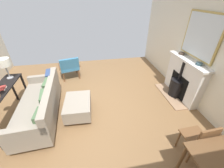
# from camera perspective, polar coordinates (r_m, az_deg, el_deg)

# --- Properties ---
(ground_plane) EXTENTS (5.79, 6.08, 0.01)m
(ground_plane) POSITION_cam_1_polar(r_m,az_deg,el_deg) (3.75, -11.02, -9.52)
(ground_plane) COLOR olive
(wall_left) EXTENTS (0.12, 6.08, 2.90)m
(wall_left) POSITION_cam_1_polar(r_m,az_deg,el_deg) (4.01, 33.27, 12.66)
(wall_left) COLOR silver
(wall_left) RESTS_ON ground
(fireplace) EXTENTS (0.58, 1.37, 1.11)m
(fireplace) POSITION_cam_1_polar(r_m,az_deg,el_deg) (4.27, 26.76, 1.25)
(fireplace) COLOR #9E7A5B
(fireplace) RESTS_ON ground
(mirror_over_mantel) EXTENTS (0.04, 1.09, 1.02)m
(mirror_over_mantel) POSITION_cam_1_polar(r_m,az_deg,el_deg) (3.94, 32.71, 16.23)
(mirror_over_mantel) COLOR tan
(mantel_bowl_near) EXTENTS (0.15, 0.15, 0.06)m
(mantel_bowl_near) POSITION_cam_1_polar(r_m,az_deg,el_deg) (4.29, 26.67, 11.20)
(mantel_bowl_near) COLOR #47382D
(mantel_bowl_near) RESTS_ON fireplace
(mantel_bowl_far) EXTENTS (0.14, 0.14, 0.05)m
(mantel_bowl_far) POSITION_cam_1_polar(r_m,az_deg,el_deg) (3.81, 32.14, 7.04)
(mantel_bowl_far) COLOR #334C56
(mantel_bowl_far) RESTS_ON fireplace
(sofa) EXTENTS (0.89, 1.98, 0.83)m
(sofa) POSITION_cam_1_polar(r_m,az_deg,el_deg) (3.62, -27.10, -7.38)
(sofa) COLOR #B2B2B7
(sofa) RESTS_ON ground
(ottoman) EXTENTS (0.63, 0.83, 0.41)m
(ottoman) POSITION_cam_1_polar(r_m,az_deg,el_deg) (3.44, -13.77, -8.85)
(ottoman) COLOR #B2B2B7
(ottoman) RESTS_ON ground
(armchair_accent) EXTENTS (0.79, 0.71, 0.79)m
(armchair_accent) POSITION_cam_1_polar(r_m,az_deg,el_deg) (4.92, -17.06, 6.92)
(armchair_accent) COLOR brown
(armchair_accent) RESTS_ON ground
(console_table) EXTENTS (0.36, 1.62, 0.80)m
(console_table) POSITION_cam_1_polar(r_m,az_deg,el_deg) (3.74, -38.98, -4.02)
(console_table) COLOR black
(console_table) RESTS_ON ground
(table_lamp_near_end) EXTENTS (0.27, 0.27, 0.49)m
(table_lamp_near_end) POSITION_cam_1_polar(r_m,az_deg,el_deg) (4.01, -38.03, 6.78)
(table_lamp_near_end) COLOR #B2B2B7
(table_lamp_near_end) RESTS_ON console_table
(book_stack) EXTENTS (0.23, 0.21, 0.04)m
(book_stack) POSITION_cam_1_polar(r_m,az_deg,el_deg) (3.76, -39.01, -1.53)
(book_stack) COLOR beige
(book_stack) RESTS_ON console_table
(dining_chair_near_fireplace) EXTENTS (0.42, 0.42, 0.83)m
(dining_chair_near_fireplace) POSITION_cam_1_polar(r_m,az_deg,el_deg) (2.84, 32.44, -18.45)
(dining_chair_near_fireplace) COLOR brown
(dining_chair_near_fireplace) RESTS_ON ground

